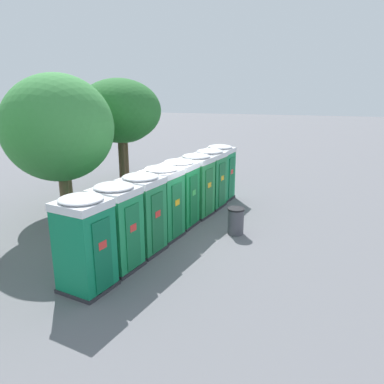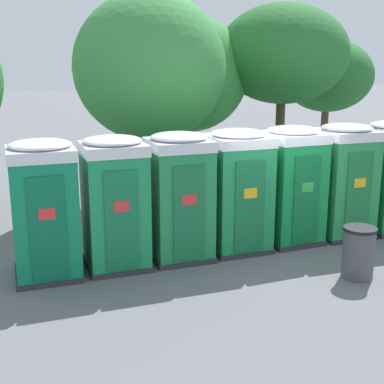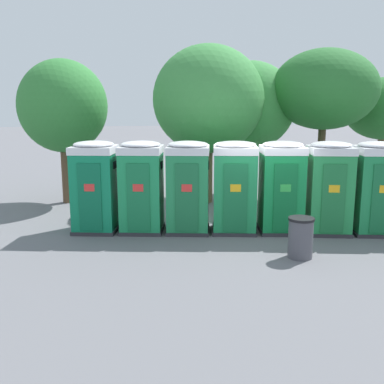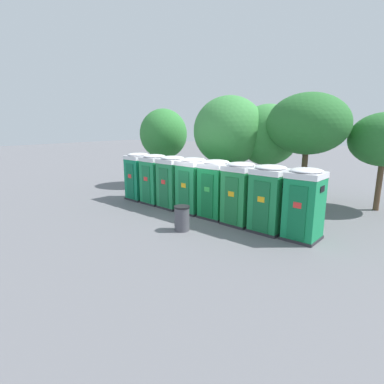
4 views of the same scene
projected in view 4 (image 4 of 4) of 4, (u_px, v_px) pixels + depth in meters
name	position (u px, v px, depth m)	size (l,w,h in m)	color
ground_plane	(203.00, 215.00, 13.55)	(120.00, 120.00, 0.00)	slate
portapotty_0	(139.00, 176.00, 16.23)	(1.41, 1.42, 2.54)	#2D2D33
portapotty_1	(155.00, 179.00, 15.39)	(1.39, 1.41, 2.54)	#2D2D33
portapotty_2	(172.00, 182.00, 14.55)	(1.40, 1.41, 2.54)	#2D2D33
portapotty_3	(193.00, 185.00, 13.72)	(1.43, 1.42, 2.54)	#2D2D33
portapotty_4	(215.00, 189.00, 12.90)	(1.35, 1.37, 2.54)	#2D2D33
portapotty_5	(240.00, 193.00, 12.01)	(1.41, 1.43, 2.54)	#2D2D33
portapotty_6	(269.00, 198.00, 11.15)	(1.43, 1.42, 2.54)	#2D2D33
portapotty_7	(304.00, 204.00, 10.35)	(1.35, 1.38, 2.54)	#2D2D33
street_tree_0	(229.00, 131.00, 16.43)	(3.89, 3.89, 5.56)	brown
street_tree_1	(308.00, 124.00, 13.99)	(3.78, 3.78, 5.46)	#4C3826
street_tree_2	(163.00, 134.00, 19.67)	(3.09, 3.09, 5.07)	brown
street_tree_4	(268.00, 135.00, 16.43)	(3.40, 3.40, 5.12)	brown
trash_can	(182.00, 218.00, 11.40)	(0.60, 0.60, 0.96)	#4C4C54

